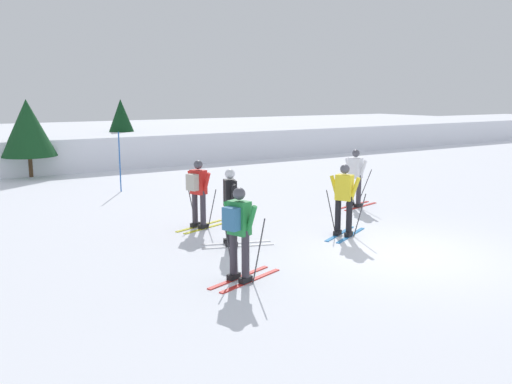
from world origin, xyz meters
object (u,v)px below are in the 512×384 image
object	(u,v)px
conifer_far_centre	(28,128)
skier_green	(239,230)
skier_white	(355,176)
conifer_far_left	(121,125)
skier_yellow	(344,198)
skier_red	(198,191)
skier_black	(231,205)
trail_marker_pole	(120,162)

from	to	relation	value
conifer_far_centre	skier_green	bearing A→B (deg)	-87.31
skier_white	conifer_far_left	xyz separation A→B (m)	(-1.91, 15.07, 0.87)
skier_green	skier_yellow	world-z (taller)	same
skier_red	conifer_far_left	bearing A→B (deg)	77.99
skier_yellow	skier_red	world-z (taller)	same
skier_red	conifer_far_centre	xyz separation A→B (m)	(-1.88, 11.31, 1.02)
skier_white	skier_red	bearing A→B (deg)	178.33
skier_green	skier_yellow	size ratio (longest dim) A/B	1.00
skier_white	skier_yellow	xyz separation A→B (m)	(-2.55, -2.37, -0.00)
skier_green	skier_black	world-z (taller)	same
conifer_far_centre	skier_black	bearing A→B (deg)	-82.23
skier_red	trail_marker_pole	world-z (taller)	trail_marker_pole
skier_white	skier_yellow	world-z (taller)	same
skier_red	conifer_far_left	size ratio (longest dim) A/B	0.56
skier_yellow	trail_marker_pole	size ratio (longest dim) A/B	0.84
trail_marker_pole	conifer_far_left	bearing A→B (deg)	70.68
skier_yellow	conifer_far_left	world-z (taller)	conifer_far_left
skier_black	conifer_far_left	size ratio (longest dim) A/B	0.56
trail_marker_pole	conifer_far_left	distance (m)	9.38
skier_green	conifer_far_centre	size ratio (longest dim) A/B	0.55
skier_white	skier_black	bearing A→B (deg)	-162.55
skier_red	conifer_far_left	world-z (taller)	conifer_far_left
skier_yellow	trail_marker_pole	distance (m)	8.96
skier_white	conifer_far_left	size ratio (longest dim) A/B	0.56
skier_white	skier_yellow	bearing A→B (deg)	-137.07
skier_black	conifer_far_left	bearing A→B (deg)	78.92
skier_white	conifer_far_centre	world-z (taller)	conifer_far_centre
skier_white	trail_marker_pole	xyz separation A→B (m)	(-5.00, 6.25, 0.10)
skier_black	conifer_far_centre	xyz separation A→B (m)	(-1.78, 13.09, 1.06)
conifer_far_centre	conifer_far_left	bearing A→B (deg)	35.53
skier_white	conifer_far_left	bearing A→B (deg)	97.21
skier_yellow	conifer_far_centre	xyz separation A→B (m)	(-4.41, 13.83, 1.06)
skier_red	conifer_far_centre	distance (m)	11.51
skier_green	skier_white	size ratio (longest dim) A/B	1.00
skier_green	skier_red	distance (m)	4.08
skier_green	skier_black	size ratio (longest dim) A/B	1.00
skier_white	conifer_far_centre	bearing A→B (deg)	121.28
skier_red	conifer_far_left	distance (m)	15.28
conifer_far_left	skier_white	bearing A→B (deg)	-82.79
skier_green	conifer_far_left	bearing A→B (deg)	77.02
skier_black	conifer_far_left	distance (m)	17.03
skier_yellow	skier_red	size ratio (longest dim) A/B	1.00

